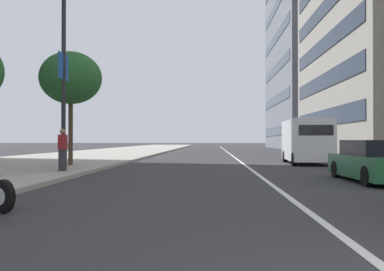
% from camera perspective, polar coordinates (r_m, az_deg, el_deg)
% --- Properties ---
extents(sidewalk_right_plaza, '(160.00, 10.76, 0.15)m').
position_cam_1_polar(sidewalk_right_plaza, '(34.81, -14.77, -2.75)').
color(sidewalk_right_plaza, '#A39E93').
rests_on(sidewalk_right_plaza, ground).
extents(lane_centre_stripe, '(110.00, 0.16, 0.01)m').
position_cam_1_polar(lane_centre_stripe, '(38.28, 5.37, -2.68)').
color(lane_centre_stripe, silver).
rests_on(lane_centre_stripe, ground).
extents(car_far_down_avenue, '(4.71, 1.93, 1.40)m').
position_cam_1_polar(car_far_down_avenue, '(15.64, 23.17, -3.23)').
color(car_far_down_avenue, '#236038').
rests_on(car_far_down_avenue, ground).
extents(delivery_van_ahead, '(5.70, 2.37, 2.56)m').
position_cam_1_polar(delivery_van_ahead, '(26.00, 14.90, -0.63)').
color(delivery_van_ahead, silver).
rests_on(delivery_van_ahead, ground).
extents(street_lamp_with_banners, '(1.26, 2.53, 7.78)m').
position_cam_1_polar(street_lamp_with_banners, '(19.01, -15.56, 9.88)').
color(street_lamp_with_banners, '#232326').
rests_on(street_lamp_with_banners, sidewalk_right_plaza).
extents(street_tree_far_plaza, '(3.06, 3.06, 5.64)m').
position_cam_1_polar(street_tree_far_plaza, '(22.41, -15.77, 7.32)').
color(street_tree_far_plaza, '#473323').
rests_on(street_tree_far_plaza, sidewalk_right_plaza).
extents(pedestrian_on_plaza, '(0.41, 0.27, 1.70)m').
position_cam_1_polar(pedestrian_on_plaza, '(18.15, -16.75, -1.80)').
color(pedestrian_on_plaza, '#2D2D33').
rests_on(pedestrian_on_plaza, sidewalk_right_plaza).
extents(office_tower_mid_left, '(28.18, 16.38, 35.82)m').
position_cam_1_polar(office_tower_mid_left, '(75.77, 17.30, 12.02)').
color(office_tower_mid_left, slate).
rests_on(office_tower_mid_left, ground).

